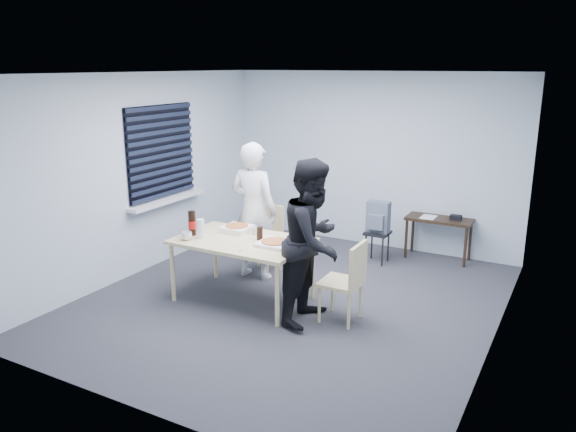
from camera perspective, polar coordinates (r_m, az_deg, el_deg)
The scene contains 19 objects.
room at distance 7.82m, azimuth -12.55°, elevation 5.60°, with size 5.00×5.00×5.00m.
dining_table at distance 6.50m, azimuth -4.66°, elevation -2.90°, with size 1.52×0.96×0.74m.
chair_far at distance 7.47m, azimuth -2.27°, elevation -1.81°, with size 0.42×0.42×0.89m.
chair_right at distance 6.01m, azimuth 6.16°, elevation -6.18°, with size 0.42×0.42×0.89m.
person_white at distance 7.16m, azimuth -3.49°, elevation 0.51°, with size 0.65×0.42×1.77m, color silver.
person_black at distance 5.93m, azimuth 2.58°, elevation -2.60°, with size 0.86×0.47×1.77m, color black.
side_table at distance 8.17m, azimuth 15.10°, elevation -0.74°, with size 0.91×0.40×0.60m.
stool at distance 7.91m, azimuth 9.06°, elevation -2.35°, with size 0.32×0.32×0.45m.
backpack at distance 7.81m, azimuth 9.13°, elevation -0.13°, with size 0.31×0.23×0.43m.
pizza_box_a at distance 6.79m, azimuth -5.22°, elevation -1.27°, with size 0.33×0.33×0.08m.
pizza_box_b at distance 6.26m, azimuth -1.35°, elevation -2.76°, with size 0.36×0.36×0.05m.
mug_a at distance 6.54m, azimuth -10.27°, elevation -2.01°, with size 0.12×0.12×0.10m, color silver.
mug_b at distance 6.67m, azimuth -3.43°, elevation -1.46°, with size 0.10×0.10×0.09m, color silver.
cola_glass at distance 6.44m, azimuth -2.89°, elevation -1.76°, with size 0.07×0.07×0.16m, color black.
soda_bottle at distance 6.69m, azimuth -9.72°, elevation -0.76°, with size 0.09×0.09×0.29m.
plastic_cups at distance 6.58m, azimuth -8.88°, elevation -1.28°, with size 0.09×0.09×0.22m, color silver.
rubber_band at distance 6.10m, azimuth -4.85°, elevation -3.54°, with size 0.05×0.05×0.00m, color red.
papers at distance 8.16m, azimuth 14.07°, elevation -0.10°, with size 0.20×0.27×0.00m, color white.
black_box at distance 8.12m, azimuth 16.69°, elevation -0.15°, with size 0.15×0.11×0.07m, color black.
Camera 1 is at (2.89, -5.40, 2.70)m, focal length 35.00 mm.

